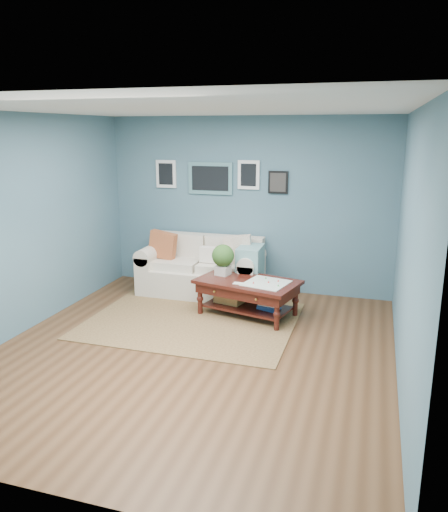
% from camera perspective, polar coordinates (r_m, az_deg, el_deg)
% --- Properties ---
extents(room_shell, '(5.00, 5.02, 2.70)m').
position_cam_1_polar(room_shell, '(5.52, -3.73, 2.41)').
color(room_shell, brown).
rests_on(room_shell, ground).
extents(area_rug, '(2.70, 2.16, 0.01)m').
position_cam_1_polar(area_rug, '(6.76, -3.66, -7.33)').
color(area_rug, brown).
rests_on(area_rug, ground).
extents(loveseat, '(1.92, 0.87, 0.98)m').
position_cam_1_polar(loveseat, '(7.72, -1.97, -1.48)').
color(loveseat, beige).
rests_on(loveseat, ground).
extents(coffee_table, '(1.49, 1.08, 0.94)m').
position_cam_1_polar(coffee_table, '(6.86, 2.22, -3.37)').
color(coffee_table, black).
rests_on(coffee_table, ground).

